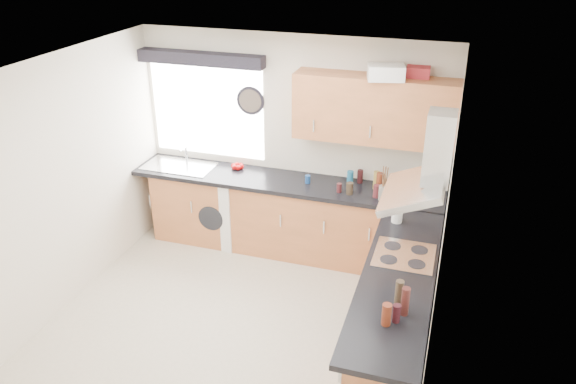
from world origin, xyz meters
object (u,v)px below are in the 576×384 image
(oven, at_px, (399,301))
(extractor_hood, at_px, (426,168))
(washing_machine, at_px, (221,207))
(upper_cabinets, at_px, (374,110))

(oven, xyz_separation_m, extractor_hood, (0.10, -0.00, 1.34))
(washing_machine, bearing_deg, oven, -19.70)
(extractor_hood, distance_m, upper_cabinets, 1.48)
(upper_cabinets, bearing_deg, oven, -67.46)
(extractor_hood, bearing_deg, oven, 180.00)
(upper_cabinets, bearing_deg, washing_machine, -176.60)
(oven, relative_size, extractor_hood, 1.09)
(washing_machine, bearing_deg, upper_cabinets, 11.45)
(extractor_hood, bearing_deg, upper_cabinets, 116.13)
(upper_cabinets, height_order, washing_machine, upper_cabinets)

